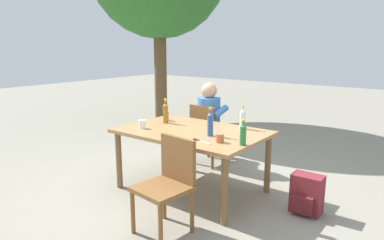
{
  "coord_description": "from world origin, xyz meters",
  "views": [
    {
      "loc": [
        2.32,
        -3.06,
        1.68
      ],
      "look_at": [
        0.0,
        0.0,
        0.85
      ],
      "focal_mm": 32.3,
      "sensor_mm": 36.0,
      "label": 1
    }
  ],
  "objects_px": {
    "cup_terracotta": "(220,138)",
    "table_knife": "(200,141)",
    "cup_steel": "(166,116)",
    "chair_near_right": "(169,180)",
    "chair_far_left": "(207,131)",
    "cup_white": "(142,124)",
    "dining_table": "(192,137)",
    "bottle_blue": "(210,123)",
    "bottle_green": "(243,134)",
    "person_in_white_shirt": "(212,119)",
    "bottle_clear": "(243,119)",
    "backpack_by_near_side": "(306,195)",
    "bottle_amber": "(166,113)"
  },
  "relations": [
    {
      "from": "cup_terracotta",
      "to": "table_knife",
      "type": "bearing_deg",
      "value": -151.18
    },
    {
      "from": "cup_steel",
      "to": "chair_near_right",
      "type": "bearing_deg",
      "value": -47.99
    },
    {
      "from": "chair_far_left",
      "to": "cup_white",
      "type": "bearing_deg",
      "value": -97.2
    },
    {
      "from": "dining_table",
      "to": "bottle_blue",
      "type": "bearing_deg",
      "value": -14.53
    },
    {
      "from": "chair_far_left",
      "to": "cup_white",
      "type": "xyz_separation_m",
      "value": [
        -0.14,
        -1.13,
        0.29
      ]
    },
    {
      "from": "bottle_blue",
      "to": "cup_steel",
      "type": "xyz_separation_m",
      "value": [
        -0.89,
        0.3,
        -0.08
      ]
    },
    {
      "from": "bottle_blue",
      "to": "bottle_green",
      "type": "xyz_separation_m",
      "value": [
        0.45,
        -0.1,
        -0.02
      ]
    },
    {
      "from": "person_in_white_shirt",
      "to": "cup_steel",
      "type": "xyz_separation_m",
      "value": [
        -0.21,
        -0.74,
        0.13
      ]
    },
    {
      "from": "chair_near_right",
      "to": "cup_terracotta",
      "type": "height_order",
      "value": "chair_near_right"
    },
    {
      "from": "bottle_clear",
      "to": "cup_white",
      "type": "distance_m",
      "value": 1.17
    },
    {
      "from": "bottle_blue",
      "to": "cup_steel",
      "type": "height_order",
      "value": "bottle_blue"
    },
    {
      "from": "dining_table",
      "to": "cup_steel",
      "type": "xyz_separation_m",
      "value": [
        -0.58,
        0.22,
        0.14
      ]
    },
    {
      "from": "dining_table",
      "to": "chair_near_right",
      "type": "bearing_deg",
      "value": -66.0
    },
    {
      "from": "bottle_clear",
      "to": "backpack_by_near_side",
      "type": "bearing_deg",
      "value": -11.07
    },
    {
      "from": "chair_far_left",
      "to": "table_knife",
      "type": "relative_size",
      "value": 3.62
    },
    {
      "from": "bottle_amber",
      "to": "table_knife",
      "type": "xyz_separation_m",
      "value": [
        0.85,
        -0.43,
        -0.13
      ]
    },
    {
      "from": "bottle_blue",
      "to": "cup_terracotta",
      "type": "height_order",
      "value": "bottle_blue"
    },
    {
      "from": "chair_near_right",
      "to": "cup_terracotta",
      "type": "bearing_deg",
      "value": 76.56
    },
    {
      "from": "chair_near_right",
      "to": "person_in_white_shirt",
      "type": "xyz_separation_m",
      "value": [
        -0.75,
        1.81,
        0.17
      ]
    },
    {
      "from": "bottle_green",
      "to": "table_knife",
      "type": "height_order",
      "value": "bottle_green"
    },
    {
      "from": "chair_far_left",
      "to": "cup_white",
      "type": "relative_size",
      "value": 8.67
    },
    {
      "from": "chair_near_right",
      "to": "backpack_by_near_side",
      "type": "xyz_separation_m",
      "value": [
        0.9,
        1.09,
        -0.29
      ]
    },
    {
      "from": "cup_steel",
      "to": "backpack_by_near_side",
      "type": "relative_size",
      "value": 0.29
    },
    {
      "from": "bottle_amber",
      "to": "bottle_green",
      "type": "relative_size",
      "value": 1.19
    },
    {
      "from": "cup_white",
      "to": "table_knife",
      "type": "distance_m",
      "value": 0.88
    },
    {
      "from": "backpack_by_near_side",
      "to": "dining_table",
      "type": "bearing_deg",
      "value": -169.22
    },
    {
      "from": "person_in_white_shirt",
      "to": "bottle_green",
      "type": "relative_size",
      "value": 4.55
    },
    {
      "from": "cup_steel",
      "to": "cup_white",
      "type": "relative_size",
      "value": 1.19
    },
    {
      "from": "chair_far_left",
      "to": "chair_near_right",
      "type": "relative_size",
      "value": 1.0
    },
    {
      "from": "chair_near_right",
      "to": "bottle_blue",
      "type": "bearing_deg",
      "value": 95.36
    },
    {
      "from": "cup_steel",
      "to": "table_knife",
      "type": "height_order",
      "value": "cup_steel"
    },
    {
      "from": "chair_far_left",
      "to": "cup_white",
      "type": "distance_m",
      "value": 1.18
    },
    {
      "from": "cup_steel",
      "to": "cup_terracotta",
      "type": "height_order",
      "value": "cup_steel"
    },
    {
      "from": "cup_white",
      "to": "bottle_amber",
      "type": "bearing_deg",
      "value": 86.44
    },
    {
      "from": "bottle_green",
      "to": "table_knife",
      "type": "distance_m",
      "value": 0.44
    },
    {
      "from": "chair_near_right",
      "to": "bottle_clear",
      "type": "xyz_separation_m",
      "value": [
        0.05,
        1.26,
        0.36
      ]
    },
    {
      "from": "cup_white",
      "to": "backpack_by_near_side",
      "type": "relative_size",
      "value": 0.25
    },
    {
      "from": "cup_terracotta",
      "to": "table_knife",
      "type": "distance_m",
      "value": 0.2
    },
    {
      "from": "person_in_white_shirt",
      "to": "bottle_blue",
      "type": "xyz_separation_m",
      "value": [
        0.67,
        -1.04,
        0.21
      ]
    },
    {
      "from": "bottle_green",
      "to": "backpack_by_near_side",
      "type": "distance_m",
      "value": 0.93
    },
    {
      "from": "bottle_amber",
      "to": "bottle_clear",
      "type": "bearing_deg",
      "value": 18.31
    },
    {
      "from": "chair_far_left",
      "to": "cup_steel",
      "type": "relative_size",
      "value": 7.32
    },
    {
      "from": "person_in_white_shirt",
      "to": "bottle_clear",
      "type": "height_order",
      "value": "person_in_white_shirt"
    },
    {
      "from": "chair_near_right",
      "to": "chair_far_left",
      "type": "bearing_deg",
      "value": 113.92
    },
    {
      "from": "bottle_clear",
      "to": "table_knife",
      "type": "relative_size",
      "value": 1.17
    },
    {
      "from": "chair_near_right",
      "to": "cup_terracotta",
      "type": "relative_size",
      "value": 9.81
    },
    {
      "from": "cup_steel",
      "to": "cup_white",
      "type": "xyz_separation_m",
      "value": [
        0.07,
        -0.5,
        -0.01
      ]
    },
    {
      "from": "bottle_amber",
      "to": "bottle_blue",
      "type": "bearing_deg",
      "value": -13.03
    },
    {
      "from": "bottle_clear",
      "to": "table_knife",
      "type": "height_order",
      "value": "bottle_clear"
    },
    {
      "from": "chair_near_right",
      "to": "cup_terracotta",
      "type": "xyz_separation_m",
      "value": [
        0.15,
        0.62,
        0.28
      ]
    }
  ]
}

